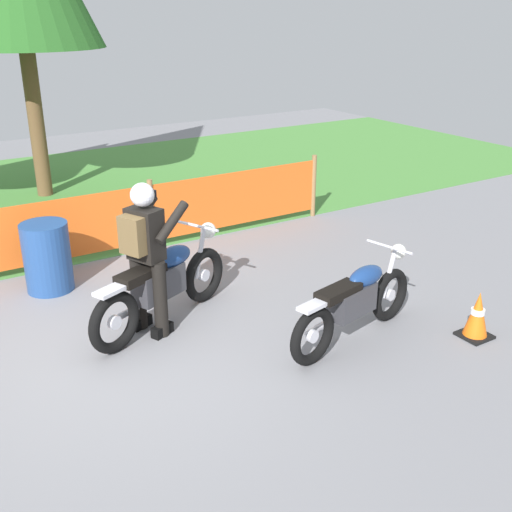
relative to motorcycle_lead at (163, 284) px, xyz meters
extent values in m
cube|color=gray|center=(-0.64, -0.32, -0.50)|extent=(24.00, 24.00, 0.02)
cube|color=#4C8C3D|center=(-0.64, 5.80, -0.48)|extent=(24.00, 7.13, 0.01)
cylinder|color=olive|center=(0.83, 2.24, 0.04)|extent=(0.08, 0.08, 1.05)
cylinder|color=olive|center=(3.77, 2.24, 0.04)|extent=(0.08, 0.08, 1.05)
cube|color=orange|center=(-0.64, 2.24, 0.06)|extent=(2.86, 0.02, 0.85)
cube|color=orange|center=(2.30, 2.24, 0.06)|extent=(2.86, 0.02, 0.85)
cylinder|color=brown|center=(0.22, 5.94, 0.84)|extent=(0.28, 0.28, 2.66)
torus|color=black|center=(0.66, 0.29, -0.15)|extent=(0.66, 0.37, 0.67)
cylinder|color=silver|center=(0.66, 0.29, -0.15)|extent=(0.16, 0.12, 0.15)
torus|color=black|center=(-0.68, -0.30, -0.15)|extent=(0.66, 0.37, 0.67)
cylinder|color=silver|center=(-0.68, -0.30, -0.15)|extent=(0.16, 0.12, 0.15)
cube|color=#38383D|center=(-0.06, -0.03, 0.03)|extent=(0.67, 0.48, 0.33)
ellipsoid|color=navy|center=(0.16, 0.07, 0.26)|extent=(0.60, 0.45, 0.23)
cube|color=black|center=(-0.30, -0.13, 0.23)|extent=(0.63, 0.44, 0.10)
cube|color=silver|center=(-0.68, -0.30, 0.21)|extent=(0.41, 0.30, 0.04)
cylinder|color=silver|center=(0.60, 0.26, 0.15)|extent=(0.25, 0.15, 0.59)
sphere|color=white|center=(0.75, 0.33, 0.39)|extent=(0.25, 0.25, 0.19)
cylinder|color=silver|center=(0.56, 0.24, 0.50)|extent=(0.28, 0.59, 0.03)
cylinder|color=silver|center=(-0.41, -0.02, -0.22)|extent=(0.56, 0.30, 0.07)
torus|color=black|center=(2.21, -1.28, -0.18)|extent=(0.63, 0.24, 0.62)
cylinder|color=silver|center=(2.21, -1.28, -0.18)|extent=(0.14, 0.09, 0.13)
torus|color=black|center=(0.89, -1.57, -0.18)|extent=(0.63, 0.24, 0.62)
cylinder|color=silver|center=(0.89, -1.57, -0.18)|extent=(0.14, 0.09, 0.13)
cube|color=#38383D|center=(1.51, -1.44, -0.01)|extent=(0.62, 0.35, 0.31)
ellipsoid|color=navy|center=(1.72, -1.39, 0.20)|extent=(0.54, 0.34, 0.21)
cube|color=black|center=(1.27, -1.49, 0.18)|extent=(0.57, 0.33, 0.10)
cube|color=silver|center=(0.89, -1.57, 0.16)|extent=(0.37, 0.23, 0.04)
cylinder|color=silver|center=(2.15, -1.29, 0.10)|extent=(0.23, 0.10, 0.55)
sphere|color=white|center=(2.30, -1.26, 0.32)|extent=(0.21, 0.21, 0.17)
cylinder|color=silver|center=(2.12, -1.30, 0.43)|extent=(0.16, 0.57, 0.03)
cylinder|color=silver|center=(1.19, -1.37, -0.24)|extent=(0.53, 0.18, 0.07)
cylinder|color=black|center=(-0.27, 0.06, -0.06)|extent=(0.20, 0.20, 0.86)
cube|color=black|center=(-0.27, 0.06, -0.43)|extent=(0.28, 0.20, 0.12)
cylinder|color=black|center=(-0.14, -0.24, -0.06)|extent=(0.20, 0.20, 0.86)
cube|color=black|center=(-0.14, -0.24, -0.43)|extent=(0.28, 0.20, 0.12)
cube|color=black|center=(-0.20, -0.09, 0.65)|extent=(0.36, 0.43, 0.56)
cylinder|color=black|center=(-0.13, 0.18, 0.77)|extent=(0.48, 0.29, 0.38)
cylinder|color=black|center=(0.05, -0.22, 0.77)|extent=(0.48, 0.29, 0.38)
sphere|color=silver|center=(-0.20, -0.09, 1.08)|extent=(0.33, 0.33, 0.25)
cube|color=black|center=(-0.11, -0.05, 1.08)|extent=(0.10, 0.18, 0.08)
cube|color=brown|center=(-0.36, -0.16, 0.69)|extent=(0.26, 0.32, 0.40)
cube|color=black|center=(2.73, -2.08, -0.47)|extent=(0.32, 0.32, 0.03)
cone|color=orange|center=(2.73, -2.08, -0.21)|extent=(0.26, 0.26, 0.50)
cylinder|color=white|center=(2.73, -2.08, -0.18)|extent=(0.15, 0.15, 0.06)
cylinder|color=navy|center=(-0.85, 1.61, -0.05)|extent=(0.58, 0.58, 0.88)
camera|label=1|loc=(-2.47, -5.89, 2.87)|focal=43.81mm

